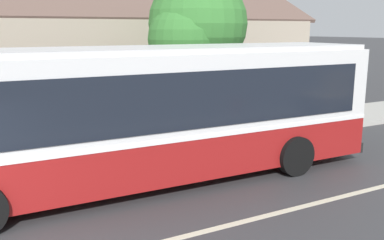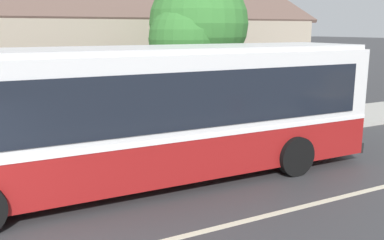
# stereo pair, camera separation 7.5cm
# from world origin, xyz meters

# --- Properties ---
(community_building) EXTENTS (25.20, 9.70, 7.27)m
(community_building) POSITION_xyz_m (2.91, 14.19, 2.11)
(community_building) COLOR tan
(community_building) RESTS_ON ground
(transit_bus) EXTENTS (12.31, 2.89, 3.20)m
(transit_bus) POSITION_xyz_m (3.88, 2.90, 1.72)
(transit_bus) COLOR maroon
(transit_bus) RESTS_ON ground
(street_tree_primary) EXTENTS (3.60, 3.39, 5.47)m
(street_tree_primary) POSITION_xyz_m (7.54, 6.75, 3.62)
(street_tree_primary) COLOR #4C3828
(street_tree_primary) RESTS_ON ground
(bus_stop_sign) EXTENTS (0.36, 0.07, 2.40)m
(bus_stop_sign) POSITION_xyz_m (10.13, 4.99, 1.64)
(bus_stop_sign) COLOR gray
(bus_stop_sign) RESTS_ON sidewalk_far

